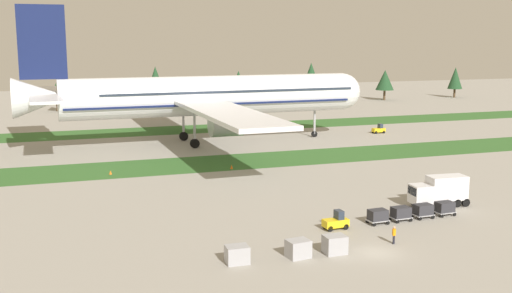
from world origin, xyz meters
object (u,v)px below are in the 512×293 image
Objects in this scene: catering_truck at (439,190)px; taxiway_marker_1 at (111,172)px; uld_container_1 at (335,244)px; ground_crew_marshaller at (394,234)px; uld_container_2 at (298,249)px; airliner at (202,96)px; cargo_dolly_fourth at (445,207)px; pushback_tractor at (379,129)px; uld_container_0 at (237,254)px; taxiway_marker_0 at (232,167)px; cargo_dolly_third at (423,210)px; baggage_tug at (336,221)px; cargo_dolly_second at (401,213)px; cargo_dolly_lead at (378,215)px.

catering_truck is 12.82× the size of taxiway_marker_1.
uld_container_1 is 43.92m from taxiway_marker_1.
uld_container_2 is at bearing -45.45° from ground_crew_marshaller.
ground_crew_marshaller is at bearing 2.50° from airliner.
uld_container_2 reaches higher than cargo_dolly_fourth.
pushback_tractor reaches higher than uld_container_0.
pushback_tractor is at bearing 57.21° from uld_container_1.
taxiway_marker_0 is (5.22, 38.83, -0.52)m from uld_container_2.
uld_container_2 is 42.65m from taxiway_marker_1.
airliner is at bearing 84.07° from uld_container_2.
uld_container_0 is (-12.12, -62.13, -8.20)m from airliner.
cargo_dolly_fourth is (2.90, 0.15, 0.00)m from cargo_dolly_third.
uld_container_2 is (-3.59, 0.08, -0.03)m from uld_container_1.
uld_container_2 is (-22.40, -10.80, -1.14)m from catering_truck.
baggage_tug is 6.79m from ground_crew_marshaller.
taxiway_marker_1 is at bearing 107.09° from uld_container_2.
ground_crew_marshaller is at bearing 140.68° from cargo_dolly_second.
baggage_tug is 1.17× the size of cargo_dolly_third.
ground_crew_marshaller is at bearing 0.51° from uld_container_0.
cargo_dolly_lead is 4.09× the size of taxiway_marker_1.
uld_container_1 is 1.00× the size of uld_container_2.
cargo_dolly_lead is 13.77m from uld_container_2.
cargo_dolly_lead is at bearing -90.00° from baggage_tug.
taxiway_marker_0 is (-12.54, 31.73, -0.62)m from cargo_dolly_third.
ground_crew_marshaller is at bearing 150.49° from pushback_tractor.
uld_container_2 is (-11.97, -6.79, -0.10)m from cargo_dolly_lead.
cargo_dolly_third is (2.90, 0.15, 0.00)m from cargo_dolly_second.
uld_container_2 reaches higher than taxiway_marker_1.
cargo_dolly_lead is 1.14× the size of uld_container_2.
cargo_dolly_third is at bearing -90.00° from baggage_tug.
uld_container_0 is at bearing 115.27° from catering_truck.
cargo_dolly_third is 3.80× the size of taxiway_marker_0.
cargo_dolly_lead is 0.87× the size of pushback_tractor.
cargo_dolly_lead is 6.50m from ground_crew_marshaller.
taxiway_marker_0 is at bearing 74.23° from uld_container_0.
taxiway_marker_0 is (-6.75, 32.03, -0.62)m from cargo_dolly_lead.
taxiway_marker_1 is (-17.76, 1.94, -0.02)m from taxiway_marker_0.
pushback_tractor is (21.91, 52.33, -1.14)m from catering_truck.
cargo_dolly_lead and cargo_dolly_third have the same top height.
uld_container_0 is at bearing -11.93° from airliner.
cargo_dolly_lead reaches higher than taxiway_marker_0.
pushback_tractor is at bearing -32.88° from cargo_dolly_lead.
cargo_dolly_third is at bearing 133.52° from catering_truck.
uld_container_0 is 9.23m from uld_container_1.
cargo_dolly_third is 0.32× the size of catering_truck.
baggage_tug is (0.46, -56.01, -8.17)m from airliner.
airliner reaches higher than cargo_dolly_third.
taxiway_marker_0 reaches higher than taxiway_marker_1.
cargo_dolly_lead reaches higher than taxiway_marker_1.
cargo_dolly_fourth reaches higher than taxiway_marker_0.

